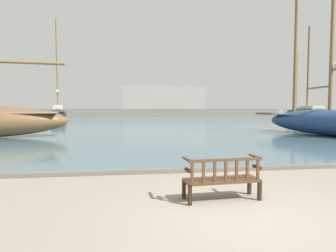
# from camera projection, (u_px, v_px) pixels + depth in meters

# --- Properties ---
(ground_plane) EXTENTS (160.00, 160.00, 0.00)m
(ground_plane) POSITION_uv_depth(u_px,v_px,m) (251.00, 218.00, 5.30)
(ground_plane) COLOR gray
(harbor_water) EXTENTS (100.00, 80.00, 0.08)m
(harbor_water) POSITION_uv_depth(u_px,v_px,m) (140.00, 119.00, 48.79)
(harbor_water) COLOR #476670
(harbor_water) RESTS_ON ground
(quay_edge_kerb) EXTENTS (40.00, 0.30, 0.12)m
(quay_edge_kerb) POSITION_uv_depth(u_px,v_px,m) (199.00, 170.00, 9.10)
(quay_edge_kerb) COLOR #675F54
(quay_edge_kerb) RESTS_ON ground
(park_bench) EXTENTS (1.63, 0.64, 0.92)m
(park_bench) POSITION_uv_depth(u_px,v_px,m) (222.00, 178.00, 6.31)
(park_bench) COLOR black
(park_bench) RESTS_ON ground
(sailboat_nearest_starboard) EXTENTS (5.51, 12.17, 12.01)m
(sailboat_nearest_starboard) POSITION_uv_depth(u_px,v_px,m) (333.00, 119.00, 19.34)
(sailboat_nearest_starboard) COLOR navy
(sailboat_nearest_starboard) RESTS_ON harbor_water
(sailboat_far_port) EXTENTS (3.83, 9.18, 13.42)m
(sailboat_far_port) POSITION_uv_depth(u_px,v_px,m) (58.00, 113.00, 40.03)
(sailboat_far_port) COLOR black
(sailboat_far_port) RESTS_ON harbor_water
(sailboat_outer_starboard) EXTENTS (3.10, 10.27, 12.10)m
(sailboat_outer_starboard) POSITION_uv_depth(u_px,v_px,m) (308.00, 113.00, 38.38)
(sailboat_outer_starboard) COLOR #2D6647
(sailboat_outer_starboard) RESTS_ON harbor_water
(far_breakwater) EXTENTS (54.19, 2.40, 5.76)m
(far_breakwater) POSITION_uv_depth(u_px,v_px,m) (148.00, 107.00, 55.74)
(far_breakwater) COLOR slate
(far_breakwater) RESTS_ON ground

